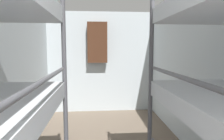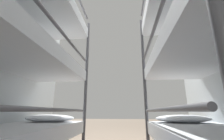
% 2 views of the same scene
% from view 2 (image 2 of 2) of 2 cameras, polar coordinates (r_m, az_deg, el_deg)
% --- Properties ---
extents(bunk_stack_left_near, '(0.81, 1.80, 2.02)m').
position_cam_2_polar(bunk_stack_left_near, '(1.58, 29.70, 6.05)').
color(bunk_stack_left_near, '#4C4C51').
rests_on(bunk_stack_left_near, ground_plane).
extents(bunk_stack_right_near, '(0.81, 1.80, 2.02)m').
position_cam_2_polar(bunk_stack_right_near, '(1.74, -29.32, 4.11)').
color(bunk_stack_right_near, '#4C4C51').
rests_on(bunk_stack_right_near, ground_plane).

